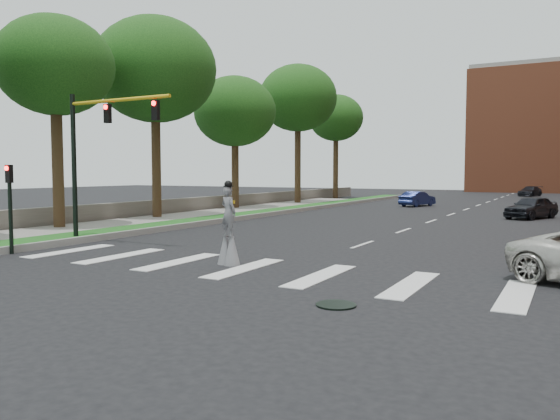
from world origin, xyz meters
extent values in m
plane|color=black|center=(0.00, 0.00, 0.00)|extent=(160.00, 160.00, 0.00)
cube|color=#164F17|center=(-11.50, 20.00, 0.12)|extent=(2.00, 60.00, 0.25)
cube|color=gray|center=(-10.45, 20.00, 0.14)|extent=(0.20, 60.00, 0.28)
cube|color=gray|center=(-14.50, 10.00, 0.09)|extent=(4.00, 60.00, 0.18)
cube|color=#615B53|center=(-17.00, 22.00, 0.55)|extent=(0.50, 56.00, 1.10)
cylinder|color=black|center=(3.00, -2.00, 0.02)|extent=(0.90, 0.90, 0.04)
cylinder|color=black|center=(-11.00, 3.00, 3.10)|extent=(0.20, 0.20, 6.20)
cylinder|color=gold|center=(-8.40, 3.00, 5.80)|extent=(5.20, 0.14, 0.14)
cube|color=black|center=(-9.00, 3.00, 5.30)|extent=(0.28, 0.18, 0.75)
cylinder|color=#FF0C0C|center=(-9.00, 2.90, 5.55)|extent=(0.18, 0.06, 0.18)
cube|color=black|center=(-6.50, 3.00, 5.30)|extent=(0.28, 0.18, 0.75)
cylinder|color=#FF0C0C|center=(-6.50, 2.90, 5.55)|extent=(0.18, 0.06, 0.18)
cylinder|color=black|center=(-10.30, -0.50, 1.50)|extent=(0.14, 0.14, 3.00)
cube|color=black|center=(-10.30, -0.50, 2.90)|extent=(0.25, 0.16, 0.65)
cylinder|color=#FF0C0C|center=(-10.30, -0.60, 3.10)|extent=(0.16, 0.05, 0.16)
cylinder|color=#362515|center=(-1.96, 1.32, 0.44)|extent=(0.07, 0.07, 0.88)
cylinder|color=#362515|center=(-2.27, 1.40, 0.44)|extent=(0.07, 0.07, 0.88)
cone|color=slate|center=(-1.96, 1.32, 0.55)|extent=(0.52, 0.52, 1.10)
cone|color=slate|center=(-2.27, 1.40, 0.55)|extent=(0.52, 0.52, 1.10)
imported|color=slate|center=(-2.11, 1.36, 1.69)|extent=(0.67, 0.53, 1.63)
sphere|color=black|center=(-2.11, 1.36, 2.57)|extent=(0.26, 0.26, 0.26)
cylinder|color=black|center=(-2.11, 1.36, 2.52)|extent=(0.34, 0.34, 0.02)
cube|color=yellow|center=(-2.08, 1.49, 2.14)|extent=(0.22, 0.05, 0.10)
imported|color=black|center=(5.14, 24.94, 0.73)|extent=(3.33, 4.60, 1.46)
imported|color=navy|center=(-4.43, 33.99, 0.64)|extent=(2.43, 4.13, 1.29)
imported|color=black|center=(2.67, 60.16, 0.61)|extent=(2.89, 4.51, 1.22)
cylinder|color=#362515|center=(-15.41, 5.79, 3.40)|extent=(0.56, 0.56, 6.80)
ellipsoid|color=#143911|center=(-15.41, 5.79, 8.26)|extent=(5.81, 5.81, 4.94)
cylinder|color=#362515|center=(-15.29, 13.01, 3.66)|extent=(0.56, 0.56, 7.32)
ellipsoid|color=#143911|center=(-15.29, 13.01, 9.20)|extent=(7.53, 7.53, 6.40)
cylinder|color=#362515|center=(-15.85, 22.76, 3.03)|extent=(0.56, 0.56, 6.06)
ellipsoid|color=#143911|center=(-15.85, 22.76, 7.66)|extent=(6.39, 6.39, 5.43)
cylinder|color=#362515|center=(-14.82, 31.57, 3.94)|extent=(0.56, 0.56, 7.88)
ellipsoid|color=#143911|center=(-14.82, 31.57, 9.65)|extent=(7.10, 7.10, 6.04)
cylinder|color=#362515|center=(-15.69, 42.60, 3.69)|extent=(0.56, 0.56, 7.38)
ellipsoid|color=#143911|center=(-15.69, 42.60, 8.86)|extent=(5.95, 5.95, 5.05)
camera|label=1|loc=(7.60, -13.07, 2.97)|focal=35.00mm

